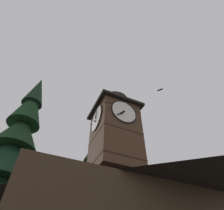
% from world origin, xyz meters
% --- Properties ---
extents(clock_tower, '(4.12, 4.12, 9.05)m').
position_xyz_m(clock_tower, '(2.48, -1.47, 11.38)').
color(clock_tower, '#4C3323').
rests_on(clock_tower, building_main).
extents(pine_tree_behind, '(6.51, 6.51, 18.75)m').
position_xyz_m(pine_tree_behind, '(1.35, -8.94, 7.42)').
color(pine_tree_behind, '#473323').
rests_on(pine_tree_behind, ground_plane).
extents(pine_tree_aside, '(6.50, 6.50, 18.82)m').
position_xyz_m(pine_tree_aside, '(9.89, -5.28, 7.44)').
color(pine_tree_aside, '#473323').
rests_on(pine_tree_aside, ground_plane).
extents(flying_bird_high, '(0.55, 0.68, 0.14)m').
position_xyz_m(flying_bird_high, '(-3.41, -0.83, 18.85)').
color(flying_bird_high, black).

